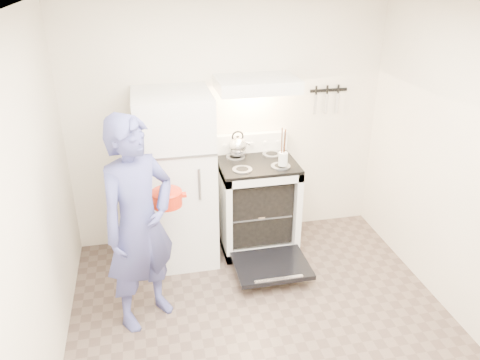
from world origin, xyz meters
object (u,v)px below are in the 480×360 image
Objects in this scene: refrigerator at (176,180)px; person at (139,225)px; tea_kettle at (238,144)px; dutch_oven at (167,199)px; stove_body at (257,206)px.

person reaches higher than refrigerator.
person is (-1.01, -1.08, -0.19)m from tea_kettle.
refrigerator reaches higher than dutch_oven.
tea_kettle is 1.15m from dutch_oven.
tea_kettle is (-0.16, 0.18, 0.63)m from stove_body.
refrigerator is 0.90m from stove_body.
dutch_oven is (-0.13, -0.63, 0.13)m from refrigerator.
refrigerator is 0.94m from person.
refrigerator is at bearing -162.20° from tea_kettle.
stove_body is at bearing 35.00° from dutch_oven.
refrigerator is 0.66m from dutch_oven.
dutch_oven is (-0.94, -0.66, 0.52)m from stove_body.
tea_kettle reaches higher than stove_body.
refrigerator is at bearing 31.72° from person.
person is at bearing -134.56° from dutch_oven.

